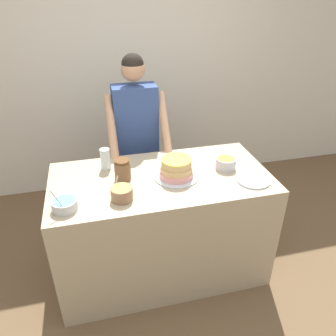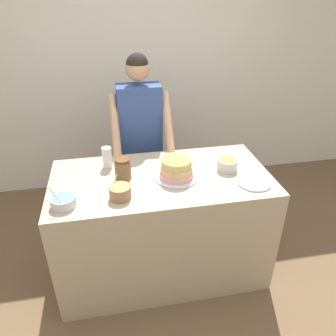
{
  "view_description": "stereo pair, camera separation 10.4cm",
  "coord_description": "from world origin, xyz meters",
  "px_view_note": "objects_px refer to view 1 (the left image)",
  "views": [
    {
      "loc": [
        -0.44,
        -1.58,
        2.11
      ],
      "look_at": [
        0.04,
        0.36,
        0.98
      ],
      "focal_mm": 35.0,
      "sensor_mm": 36.0,
      "label": 1
    },
    {
      "loc": [
        -0.33,
        -1.6,
        2.11
      ],
      "look_at": [
        0.04,
        0.36,
        0.98
      ],
      "focal_mm": 35.0,
      "sensor_mm": 36.0,
      "label": 2
    }
  ],
  "objects_px": {
    "cake": "(176,169)",
    "frosting_bowl_orange": "(226,163)",
    "frosting_bowl_yellow": "(122,193)",
    "person_baker": "(136,129)",
    "stoneware_jar": "(123,170)",
    "frosting_bowl_blue": "(65,204)",
    "ceramic_plate": "(253,180)",
    "drinking_glass": "(105,159)"
  },
  "relations": [
    {
      "from": "frosting_bowl_yellow",
      "to": "frosting_bowl_blue",
      "type": "bearing_deg",
      "value": -176.48
    },
    {
      "from": "person_baker",
      "to": "frosting_bowl_yellow",
      "type": "distance_m",
      "value": 0.92
    },
    {
      "from": "person_baker",
      "to": "stoneware_jar",
      "type": "height_order",
      "value": "person_baker"
    },
    {
      "from": "frosting_bowl_orange",
      "to": "drinking_glass",
      "type": "xyz_separation_m",
      "value": [
        -0.87,
        0.21,
        0.03
      ]
    },
    {
      "from": "frosting_bowl_yellow",
      "to": "frosting_bowl_blue",
      "type": "height_order",
      "value": "frosting_bowl_blue"
    },
    {
      "from": "person_baker",
      "to": "frosting_bowl_blue",
      "type": "distance_m",
      "value": 1.09
    },
    {
      "from": "stoneware_jar",
      "to": "drinking_glass",
      "type": "bearing_deg",
      "value": 119.14
    },
    {
      "from": "person_baker",
      "to": "stoneware_jar",
      "type": "bearing_deg",
      "value": -107.28
    },
    {
      "from": "person_baker",
      "to": "frosting_bowl_orange",
      "type": "height_order",
      "value": "person_baker"
    },
    {
      "from": "ceramic_plate",
      "to": "frosting_bowl_blue",
      "type": "bearing_deg",
      "value": -179.03
    },
    {
      "from": "ceramic_plate",
      "to": "stoneware_jar",
      "type": "bearing_deg",
      "value": 164.48
    },
    {
      "from": "person_baker",
      "to": "stoneware_jar",
      "type": "relative_size",
      "value": 10.63
    },
    {
      "from": "frosting_bowl_yellow",
      "to": "drinking_glass",
      "type": "distance_m",
      "value": 0.44
    },
    {
      "from": "person_baker",
      "to": "frosting_bowl_orange",
      "type": "xyz_separation_m",
      "value": [
        0.57,
        -0.66,
        -0.06
      ]
    },
    {
      "from": "ceramic_plate",
      "to": "stoneware_jar",
      "type": "xyz_separation_m",
      "value": [
        -0.89,
        0.25,
        0.07
      ]
    },
    {
      "from": "cake",
      "to": "frosting_bowl_yellow",
      "type": "bearing_deg",
      "value": -156.07
    },
    {
      "from": "frosting_bowl_orange",
      "to": "frosting_bowl_yellow",
      "type": "height_order",
      "value": "frosting_bowl_yellow"
    },
    {
      "from": "frosting_bowl_orange",
      "to": "frosting_bowl_yellow",
      "type": "bearing_deg",
      "value": -164.58
    },
    {
      "from": "cake",
      "to": "drinking_glass",
      "type": "relative_size",
      "value": 1.99
    },
    {
      "from": "frosting_bowl_blue",
      "to": "ceramic_plate",
      "type": "xyz_separation_m",
      "value": [
        1.28,
        0.02,
        -0.03
      ]
    },
    {
      "from": "person_baker",
      "to": "frosting_bowl_yellow",
      "type": "height_order",
      "value": "person_baker"
    },
    {
      "from": "person_baker",
      "to": "ceramic_plate",
      "type": "xyz_separation_m",
      "value": [
        0.69,
        -0.89,
        -0.09
      ]
    },
    {
      "from": "person_baker",
      "to": "cake",
      "type": "bearing_deg",
      "value": -75.98
    },
    {
      "from": "frosting_bowl_blue",
      "to": "stoneware_jar",
      "type": "bearing_deg",
      "value": 34.4
    },
    {
      "from": "frosting_bowl_yellow",
      "to": "frosting_bowl_blue",
      "type": "relative_size",
      "value": 0.85
    },
    {
      "from": "frosting_bowl_orange",
      "to": "ceramic_plate",
      "type": "height_order",
      "value": "frosting_bowl_orange"
    },
    {
      "from": "ceramic_plate",
      "to": "cake",
      "type": "bearing_deg",
      "value": 160.42
    },
    {
      "from": "person_baker",
      "to": "frosting_bowl_orange",
      "type": "distance_m",
      "value": 0.88
    },
    {
      "from": "cake",
      "to": "frosting_bowl_yellow",
      "type": "distance_m",
      "value": 0.45
    },
    {
      "from": "frosting_bowl_yellow",
      "to": "frosting_bowl_blue",
      "type": "distance_m",
      "value": 0.36
    },
    {
      "from": "cake",
      "to": "frosting_bowl_orange",
      "type": "bearing_deg",
      "value": 5.75
    },
    {
      "from": "frosting_bowl_orange",
      "to": "frosting_bowl_blue",
      "type": "distance_m",
      "value": 1.19
    },
    {
      "from": "cake",
      "to": "drinking_glass",
      "type": "distance_m",
      "value": 0.54
    },
    {
      "from": "cake",
      "to": "ceramic_plate",
      "type": "xyz_separation_m",
      "value": [
        0.51,
        -0.18,
        -0.06
      ]
    },
    {
      "from": "frosting_bowl_blue",
      "to": "ceramic_plate",
      "type": "height_order",
      "value": "frosting_bowl_blue"
    },
    {
      "from": "person_baker",
      "to": "stoneware_jar",
      "type": "xyz_separation_m",
      "value": [
        -0.2,
        -0.64,
        -0.02
      ]
    },
    {
      "from": "cake",
      "to": "frosting_bowl_blue",
      "type": "relative_size",
      "value": 1.86
    },
    {
      "from": "cake",
      "to": "stoneware_jar",
      "type": "xyz_separation_m",
      "value": [
        -0.37,
        0.06,
        0.01
      ]
    },
    {
      "from": "person_baker",
      "to": "ceramic_plate",
      "type": "relative_size",
      "value": 7.04
    },
    {
      "from": "frosting_bowl_orange",
      "to": "cake",
      "type": "bearing_deg",
      "value": -174.25
    },
    {
      "from": "drinking_glass",
      "to": "frosting_bowl_orange",
      "type": "bearing_deg",
      "value": -13.59
    },
    {
      "from": "frosting_bowl_orange",
      "to": "frosting_bowl_blue",
      "type": "height_order",
      "value": "frosting_bowl_blue"
    }
  ]
}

